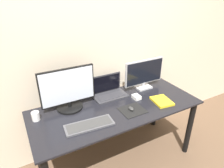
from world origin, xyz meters
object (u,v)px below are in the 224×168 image
keyboard (89,125)px  power_brick (136,97)px  laptop (109,91)px  monitor_right (144,74)px  mouse (131,109)px  mug (36,116)px  monitor_left (68,90)px  book (162,101)px

keyboard → power_brick: (0.63, 0.19, 0.01)m
laptop → keyboard: size_ratio=0.83×
monitor_right → power_brick: monitor_right is taller
mouse → monitor_right: bearing=40.3°
mug → monitor_left: bearing=8.4°
book → monitor_right: bearing=86.4°
monitor_left → monitor_right: 0.91m
laptop → mouse: (0.05, -0.38, -0.03)m
mouse → monitor_left: bearing=146.8°
power_brick → keyboard: bearing=-163.2°
monitor_right → mug: monitor_right is taller
keyboard → mug: size_ratio=5.31×
laptop → book: 0.59m
monitor_left → power_brick: 0.74m
book → keyboard: bearing=-179.8°
monitor_right → laptop: (-0.45, 0.04, -0.13)m
monitor_left → mouse: monitor_left is taller
keyboard → laptop: bearing=45.1°
monitor_left → laptop: monitor_left is taller
monitor_right → book: bearing=-93.6°
laptop → power_brick: size_ratio=3.96×
keyboard → book: (0.83, 0.00, 0.00)m
monitor_left → power_brick: size_ratio=5.75×
monitor_right → book: (-0.02, -0.36, -0.17)m
mug → power_brick: mug is taller
keyboard → mouse: mouse is taller
mouse → power_brick: same height
monitor_right → mouse: size_ratio=7.56×
mouse → book: size_ratio=0.28×
monitor_left → laptop: 0.49m
laptop → power_brick: laptop is taller
book → power_brick: (-0.20, 0.19, 0.01)m
keyboard → book: size_ratio=1.84×
monitor_right → mouse: (-0.40, -0.34, -0.16)m
laptop → mug: laptop is taller
keyboard → book: book is taller
monitor_right → keyboard: monitor_right is taller
laptop → monitor_right: bearing=-5.4°
monitor_right → laptop: bearing=174.6°
monitor_right → mug: 1.26m
laptop → keyboard: laptop is taller
book → mug: bearing=165.8°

